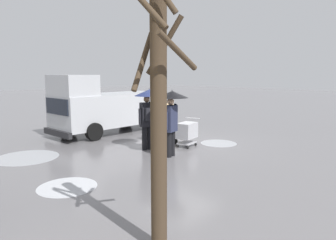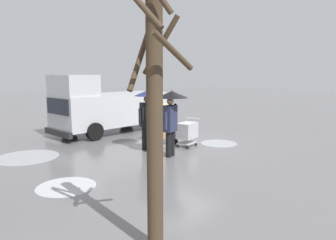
% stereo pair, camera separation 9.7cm
% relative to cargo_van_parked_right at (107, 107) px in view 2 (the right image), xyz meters
% --- Properties ---
extents(ground_plane, '(90.00, 90.00, 0.00)m').
position_rel_cargo_van_parked_right_xyz_m(ground_plane, '(-3.97, -0.52, -1.18)').
color(ground_plane, slate).
extents(slush_patch_near_cluster, '(1.98, 1.98, 0.01)m').
position_rel_cargo_van_parked_right_xyz_m(slush_patch_near_cluster, '(-1.58, 4.29, -1.18)').
color(slush_patch_near_cluster, '#999BA0').
rests_on(slush_patch_near_cluster, ground).
extents(slush_patch_under_van, '(1.38, 1.38, 0.01)m').
position_rel_cargo_van_parked_right_xyz_m(slush_patch_under_van, '(-4.91, -1.62, -1.18)').
color(slush_patch_under_van, '#999BA0').
rests_on(slush_patch_under_van, ground).
extents(slush_patch_mid_street, '(1.39, 1.39, 0.01)m').
position_rel_cargo_van_parked_right_xyz_m(slush_patch_mid_street, '(-4.93, 4.75, -1.18)').
color(slush_patch_mid_street, silver).
rests_on(slush_patch_mid_street, ground).
extents(cargo_van_parked_right, '(2.22, 5.35, 2.60)m').
position_rel_cargo_van_parked_right_xyz_m(cargo_van_parked_right, '(0.00, 0.00, 0.00)').
color(cargo_van_parked_right, '#B7BABF').
rests_on(cargo_van_parked_right, ground).
extents(shopping_cart_vendor, '(0.69, 0.90, 1.02)m').
position_rel_cargo_van_parked_right_xyz_m(shopping_cart_vendor, '(-4.35, -0.38, -0.61)').
color(shopping_cart_vendor, '#B2B2B7').
rests_on(shopping_cart_vendor, ground).
extents(hand_dolly_boxes, '(0.70, 0.83, 1.52)m').
position_rel_cargo_van_parked_right_xyz_m(hand_dolly_boxes, '(-3.43, -0.20, -0.31)').
color(hand_dolly_boxes, '#515156').
rests_on(hand_dolly_boxes, ground).
extents(pedestrian_pink_side, '(1.04, 1.04, 2.15)m').
position_rel_cargo_van_parked_right_xyz_m(pedestrian_pink_side, '(-3.65, 0.88, 0.39)').
color(pedestrian_pink_side, black).
rests_on(pedestrian_pink_side, ground).
extents(pedestrian_black_side, '(1.04, 1.04, 2.15)m').
position_rel_cargo_van_parked_right_xyz_m(pedestrian_black_side, '(-4.84, 1.00, 0.41)').
color(pedestrian_black_side, black).
rests_on(pedestrian_black_side, ground).
extents(bare_tree_near, '(0.79, 0.79, 4.14)m').
position_rel_cargo_van_parked_right_xyz_m(bare_tree_near, '(-8.36, 5.14, 1.01)').
color(bare_tree_near, '#423323').
rests_on(bare_tree_near, ground).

